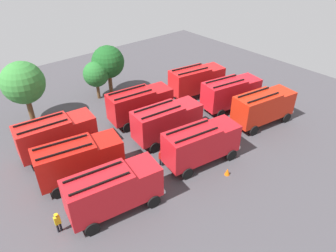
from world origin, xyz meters
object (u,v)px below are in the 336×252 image
Objects in this scene: fire_truck_8 at (197,80)px; firefighter_1 at (203,100)px; fire_truck_0 at (113,189)px; fire_truck_3 at (79,159)px; fire_truck_5 at (231,92)px; fire_truck_4 at (167,121)px; tree_1 at (96,74)px; fire_truck_7 at (140,103)px; fire_truck_2 at (263,106)px; firefighter_4 at (161,157)px; traffic_cone_0 at (114,142)px; traffic_cone_1 at (227,172)px; firefighter_3 at (58,222)px; fire_truck_6 at (56,135)px; fire_truck_1 at (201,143)px; tree_0 at (23,83)px; firefighter_0 at (187,82)px; firefighter_2 at (122,105)px; tree_2 at (108,62)px.

firefighter_1 is (-1.68, -2.82, -1.12)m from fire_truck_8.
fire_truck_0 and fire_truck_8 have the same top height.
fire_truck_3 is 1.00× the size of fire_truck_5.
fire_truck_3 is at bearing -122.56° from firefighter_1.
fire_truck_5 is (18.71, 4.69, 0.00)m from fire_truck_0.
tree_1 is (-0.86, 12.33, 1.08)m from fire_truck_4.
tree_1 is at bearing 103.13° from fire_truck_7.
fire_truck_2 is at bearing -79.13° from fire_truck_5.
fire_truck_5 is 13.08m from firefighter_4.
fire_truck_7 is 9.99× the size of traffic_cone_0.
tree_1 is at bearing 93.86° from traffic_cone_1.
fire_truck_7 is 15.71m from firefighter_3.
fire_truck_1 is at bearing -39.85° from fire_truck_6.
tree_0 reaches higher than tree_1.
firefighter_0 is at bearing 101.44° from fire_truck_5.
firefighter_1 reaches higher than firefighter_3.
fire_truck_4 is at bearing -163.67° from firefighter_4.
fire_truck_3 is 15.00m from tree_1.
firefighter_1 reaches higher than firefighter_4.
tree_0 is (0.14, 7.50, 2.50)m from fire_truck_6.
fire_truck_0 is at bearing -4.95° from firefighter_2.
firefighter_3 is at bearing -157.49° from fire_truck_4.
fire_truck_1 is 10.06× the size of traffic_cone_0.
fire_truck_0 is 9.00m from fire_truck_1.
firefighter_4 is at bearing -81.33° from firefighter_3.
firefighter_3 is (-12.64, -11.17, -0.02)m from firefighter_2.
firefighter_2 reaches higher than traffic_cone_1.
tree_0 is 22.47m from traffic_cone_1.
fire_truck_0 is 4.61× the size of firefighter_4.
fire_truck_1 is at bearing -86.46° from firefighter_1.
tree_2 reaches higher than traffic_cone_1.
traffic_cone_1 is (1.05, -14.93, -0.65)m from firefighter_2.
firefighter_1 is at bearing 145.96° from fire_truck_5.
firefighter_1 is (16.76, 2.09, -1.12)m from fire_truck_3.
fire_truck_8 is at bearing 106.73° from fire_truck_5.
tree_2 is (-8.31, 5.54, 3.21)m from firefighter_0.
firefighter_4 is at bearing -137.90° from fire_truck_8.
fire_truck_2 is 19.62m from fire_truck_3.
firefighter_1 is at bearing 31.62° from fire_truck_0.
fire_truck_8 is 1.20× the size of tree_2.
firefighter_0 is at bearing -33.69° from tree_2.
fire_truck_1 is at bearing -84.93° from fire_truck_4.
traffic_cone_1 is (-8.53, -12.58, -1.82)m from fire_truck_8.
fire_truck_1 is 13.29m from fire_truck_6.
firefighter_4 is at bearing -177.88° from fire_truck_2.
firefighter_0 is 1.02× the size of firefighter_3.
firefighter_3 is 16.93m from tree_0.
traffic_cone_0 reaches higher than traffic_cone_1.
fire_truck_8 is (9.00, 0.40, 0.00)m from fire_truck_7.
tree_2 reaches higher than fire_truck_0.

